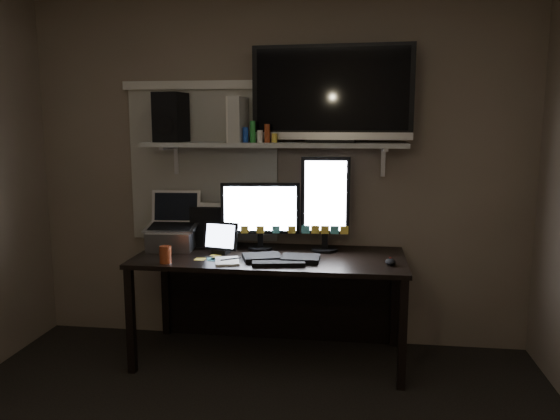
% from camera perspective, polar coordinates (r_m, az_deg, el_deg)
% --- Properties ---
extents(back_wall, '(3.60, 0.00, 3.60)m').
position_cam_1_polar(back_wall, '(3.96, -0.25, 3.85)').
color(back_wall, '#6C5B4D').
rests_on(back_wall, floor).
extents(window_blinds, '(1.10, 0.02, 1.10)m').
position_cam_1_polar(window_blinds, '(4.06, -8.02, 4.59)').
color(window_blinds, '#BBB8A8').
rests_on(window_blinds, back_wall).
extents(desk, '(1.80, 0.75, 0.73)m').
position_cam_1_polar(desk, '(3.85, -0.76, -6.89)').
color(desk, black).
rests_on(desk, floor).
extents(wall_shelf, '(1.80, 0.35, 0.03)m').
position_cam_1_polar(wall_shelf, '(3.78, -0.62, 6.85)').
color(wall_shelf, '#A8A8A3').
rests_on(wall_shelf, back_wall).
extents(monitor_landscape, '(0.55, 0.13, 0.48)m').
position_cam_1_polar(monitor_landscape, '(3.81, -2.07, -0.60)').
color(monitor_landscape, black).
rests_on(monitor_landscape, desk).
extents(monitor_portrait, '(0.34, 0.08, 0.67)m').
position_cam_1_polar(monitor_portrait, '(3.77, 4.75, 0.69)').
color(monitor_portrait, black).
rests_on(monitor_portrait, desk).
extents(keyboard, '(0.53, 0.28, 0.03)m').
position_cam_1_polar(keyboard, '(3.56, 0.13, -5.03)').
color(keyboard, black).
rests_on(keyboard, desk).
extents(mouse, '(0.07, 0.11, 0.04)m').
position_cam_1_polar(mouse, '(3.52, 11.46, -5.32)').
color(mouse, black).
rests_on(mouse, desk).
extents(notepad, '(0.20, 0.24, 0.01)m').
position_cam_1_polar(notepad, '(3.53, -5.54, -5.33)').
color(notepad, white).
rests_on(notepad, desk).
extents(tablet, '(0.27, 0.16, 0.22)m').
position_cam_1_polar(tablet, '(3.74, -6.22, -2.90)').
color(tablet, black).
rests_on(tablet, desk).
extents(file_sorter, '(0.24, 0.11, 0.31)m').
position_cam_1_polar(file_sorter, '(3.97, -7.50, -1.56)').
color(file_sorter, black).
rests_on(file_sorter, desk).
extents(laptop, '(0.37, 0.31, 0.40)m').
position_cam_1_polar(laptop, '(3.89, -11.31, -1.21)').
color(laptop, silver).
rests_on(laptop, desk).
extents(cup, '(0.09, 0.09, 0.11)m').
position_cam_1_polar(cup, '(3.56, -11.89, -4.58)').
color(cup, '#95381B').
rests_on(cup, desk).
extents(sticky_notes, '(0.30, 0.23, 0.00)m').
position_cam_1_polar(sticky_notes, '(3.67, -7.47, -4.89)').
color(sticky_notes, yellow).
rests_on(sticky_notes, desk).
extents(tv, '(1.09, 0.26, 0.65)m').
position_cam_1_polar(tv, '(3.76, 5.44, 11.99)').
color(tv, black).
rests_on(tv, wall_shelf).
extents(game_console, '(0.11, 0.27, 0.31)m').
position_cam_1_polar(game_console, '(3.82, -4.44, 9.39)').
color(game_console, beige).
rests_on(game_console, wall_shelf).
extents(speaker, '(0.21, 0.24, 0.34)m').
position_cam_1_polar(speaker, '(3.94, -11.31, 9.47)').
color(speaker, black).
rests_on(speaker, wall_shelf).
extents(bottles, '(0.24, 0.11, 0.15)m').
position_cam_1_polar(bottles, '(3.75, -2.50, 8.21)').
color(bottles, '#A50F0C').
rests_on(bottles, wall_shelf).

